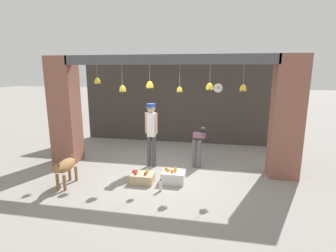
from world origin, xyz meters
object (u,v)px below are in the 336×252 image
at_px(water_bottle, 161,185).
at_px(dog, 65,167).
at_px(fruit_crate_apples, 143,178).
at_px(shopkeeper, 151,130).
at_px(worker_stooping, 199,142).
at_px(wall_clock, 218,88).
at_px(fruit_crate_oranges, 173,177).

bearing_deg(water_bottle, dog, -175.73).
distance_m(fruit_crate_apples, water_bottle, 0.63).
bearing_deg(fruit_crate_apples, water_bottle, -34.64).
height_order(shopkeeper, worker_stooping, shopkeeper).
bearing_deg(shopkeeper, wall_clock, -122.14).
xyz_separation_m(shopkeeper, wall_clock, (1.71, 2.58, 0.95)).
bearing_deg(dog, water_bottle, 91.49).
height_order(fruit_crate_oranges, water_bottle, fruit_crate_oranges).
relative_size(shopkeeper, fruit_crate_oranges, 3.25).
bearing_deg(worker_stooping, dog, -135.19).
bearing_deg(water_bottle, worker_stooping, 68.80).
xyz_separation_m(dog, fruit_crate_oranges, (2.38, 0.67, -0.33)).
distance_m(fruit_crate_oranges, wall_clock, 4.06).
xyz_separation_m(shopkeeper, water_bottle, (0.56, -1.42, -0.92)).
relative_size(fruit_crate_apples, wall_clock, 1.60).
xyz_separation_m(fruit_crate_apples, wall_clock, (1.67, 3.63, 1.88)).
bearing_deg(worker_stooping, fruit_crate_oranges, -100.50).
relative_size(shopkeeper, fruit_crate_apples, 3.28).
bearing_deg(dog, fruit_crate_oranges, 102.94).
xyz_separation_m(dog, water_bottle, (2.18, 0.16, -0.34)).
bearing_deg(fruit_crate_oranges, wall_clock, 74.71).
bearing_deg(shopkeeper, fruit_crate_apples, 93.87).
relative_size(shopkeeper, water_bottle, 6.34).
distance_m(fruit_crate_apples, wall_clock, 4.42).
bearing_deg(shopkeeper, dog, 45.73).
bearing_deg(water_bottle, fruit_crate_oranges, 68.88).
height_order(fruit_crate_apples, water_bottle, fruit_crate_apples).
distance_m(shopkeeper, fruit_crate_oranges, 1.49).
bearing_deg(fruit_crate_apples, shopkeeper, 92.41).
relative_size(fruit_crate_oranges, wall_clock, 1.61).
bearing_deg(water_bottle, shopkeeper, 111.69).
xyz_separation_m(dog, wall_clock, (3.33, 4.16, 1.53)).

